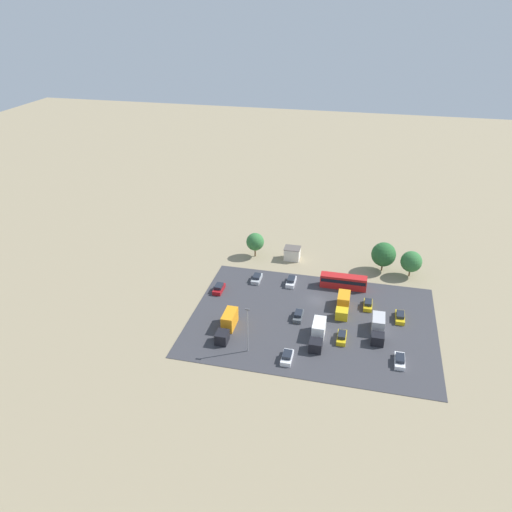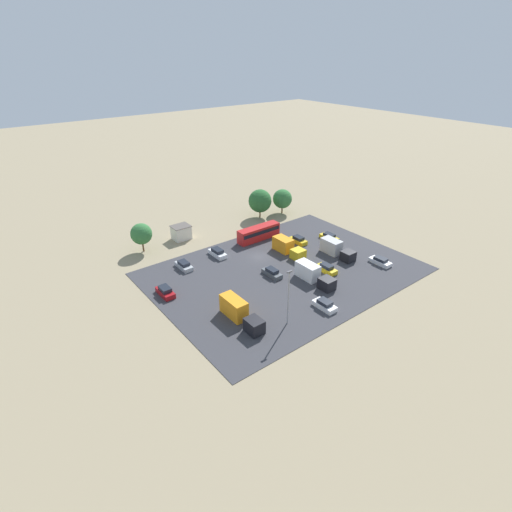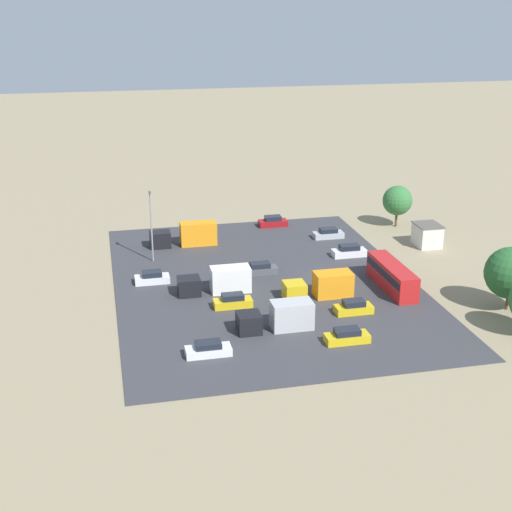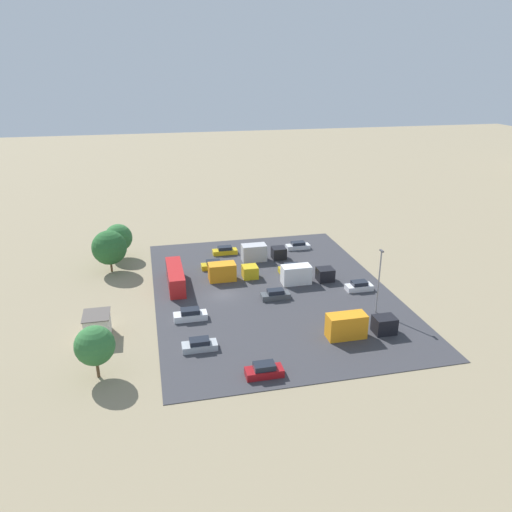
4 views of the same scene
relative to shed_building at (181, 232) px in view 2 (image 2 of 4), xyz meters
name	(u,v)px [view 2 (image 2 of 4)]	position (x,y,z in m)	size (l,w,h in m)	color
ground_plane	(259,257)	(-8.59, 17.94, -1.61)	(400.00, 400.00, 0.00)	gray
parking_lot_surface	(284,271)	(-8.59, 25.71, -1.57)	(50.01, 36.37, 0.08)	#38383D
shed_building	(181,232)	(0.00, 0.00, 0.00)	(4.06, 3.43, 3.21)	silver
bus	(259,232)	(-13.74, 11.10, 0.12)	(10.49, 2.49, 3.06)	red
parked_car_0	(272,273)	(-5.63, 25.55, -0.92)	(1.73, 4.40, 1.48)	#4C5156
parked_car_1	(165,292)	(13.60, 19.12, -0.86)	(1.89, 4.35, 1.61)	maroon
parked_car_2	(184,265)	(6.30, 12.58, -0.93)	(1.90, 4.40, 1.44)	#ADB2B7
parked_car_3	(298,240)	(-19.60, 18.05, -0.90)	(1.82, 4.22, 1.52)	gold
parked_car_4	(325,305)	(-5.70, 39.23, -0.91)	(1.91, 4.24, 1.50)	silver
parked_car_5	(326,269)	(-15.02, 30.90, -0.88)	(1.77, 4.41, 1.56)	gold
parked_car_6	(380,261)	(-25.93, 35.43, -0.94)	(1.85, 4.53, 1.41)	silver
parked_car_7	(329,237)	(-26.24, 21.18, -0.92)	(1.83, 4.57, 1.48)	gold
parked_car_8	(218,253)	(-1.85, 12.25, -0.87)	(1.88, 4.65, 1.60)	silver
parked_truck_0	(239,312)	(7.50, 33.10, -0.04)	(2.32, 9.39, 3.25)	black
parked_truck_1	(313,274)	(-10.43, 31.70, -0.15)	(2.42, 8.66, 3.02)	black
parked_truck_2	(336,249)	(-21.80, 27.13, -0.16)	(2.47, 8.07, 3.00)	black
parked_truck_3	(287,247)	(-14.39, 20.10, -0.21)	(2.55, 8.14, 2.89)	gold
tree_near_shed	(141,234)	(9.53, 0.61, 2.51)	(4.52, 4.52, 6.39)	brown
tree_apron_mid	(260,201)	(-22.32, 0.76, 2.79)	(5.87, 5.87, 7.34)	brown
tree_apron_far	(282,199)	(-28.77, 2.02, 2.29)	(5.01, 5.01, 6.42)	brown
light_pole_lot_centre	(288,296)	(2.00, 38.47, 3.69)	(0.90, 0.28, 9.57)	gray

